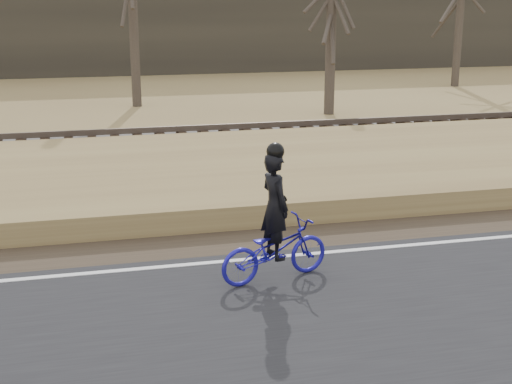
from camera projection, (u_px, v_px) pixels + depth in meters
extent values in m
cube|color=#383328|center=(22.00, 17.00, 37.39)|extent=(120.00, 4.00, 6.00)
imported|color=#1D179F|center=(275.00, 250.00, 10.61)|extent=(1.86, 1.03, 0.92)
imported|color=black|center=(275.00, 206.00, 10.42)|extent=(0.51, 0.66, 1.59)
sphere|color=black|center=(275.00, 151.00, 10.20)|extent=(0.26, 0.26, 0.26)
cylinder|color=#453C32|center=(331.00, 21.00, 24.88)|extent=(0.36, 0.36, 6.56)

